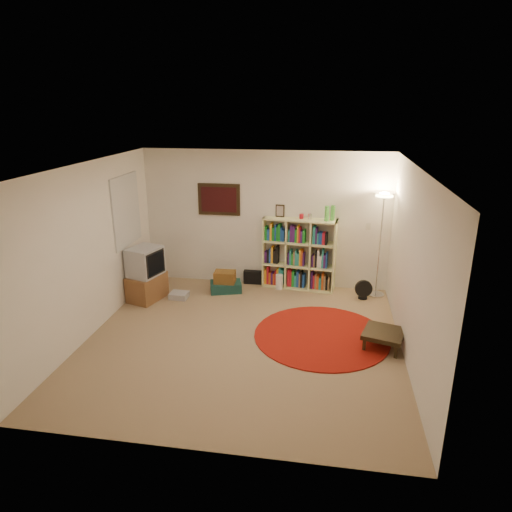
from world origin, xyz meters
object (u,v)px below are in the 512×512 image
Objects in this scene: bookshelf at (298,254)px; suitcase at (226,287)px; side_table at (384,334)px; floor_fan at (363,290)px; tv_stand at (146,275)px; floor_lamp at (383,211)px.

bookshelf is 1.45m from suitcase.
suitcase is at bearing 148.49° from side_table.
bookshelf reaches higher than suitcase.
suitcase is (-2.46, -0.05, -0.08)m from floor_fan.
suitcase is at bearing -154.81° from bookshelf.
tv_stand is at bearing -173.14° from suitcase.
tv_stand is (-2.55, -0.98, -0.18)m from bookshelf.
side_table is (3.91, -1.06, -0.25)m from tv_stand.
side_table is at bearing -91.85° from floor_lamp.
floor_lamp reaches higher than floor_fan.
tv_stand is (-3.74, -0.61, 0.28)m from floor_fan.
floor_fan is at bearing -139.34° from floor_lamp.
suitcase is 3.09m from side_table.
floor_fan is 0.55× the size of suitcase.
floor_lamp is 5.39× the size of floor_fan.
tv_stand is (-3.97, -0.81, -1.09)m from floor_lamp.
floor_fan is 3.80m from tv_stand.
floor_fan is at bearing -10.90° from bookshelf.
floor_lamp is 1.98× the size of tv_stand.
floor_lamp reaches higher than bookshelf.
tv_stand is 1.42× the size of side_table.
floor_lamp is 1.41m from floor_fan.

